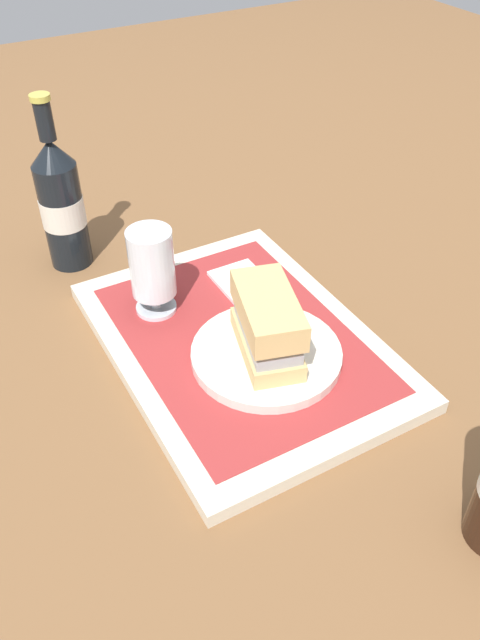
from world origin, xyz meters
The scene contains 8 objects.
ground_plane centered at (0.00, 0.00, 0.00)m, with size 3.00×3.00×0.00m, color brown.
tray centered at (0.00, 0.00, 0.01)m, with size 0.44×0.32×0.02m, color beige.
placemat centered at (0.00, 0.00, 0.02)m, with size 0.38×0.27×0.00m, color #9E2D2D.
plate centered at (-0.05, -0.01, 0.03)m, with size 0.19×0.19×0.01m, color silver.
sandwich centered at (-0.05, -0.01, 0.08)m, with size 0.14×0.10×0.08m.
beer_glass centered at (0.11, 0.07, 0.09)m, with size 0.06×0.06×0.12m.
napkin_folded centered at (0.10, -0.06, 0.02)m, with size 0.09×0.07×0.01m, color white.
beer_bottle centered at (0.31, 0.13, 0.10)m, with size 0.07×0.07×0.27m.
Camera 1 is at (-0.55, 0.31, 0.57)m, focal length 35.74 mm.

